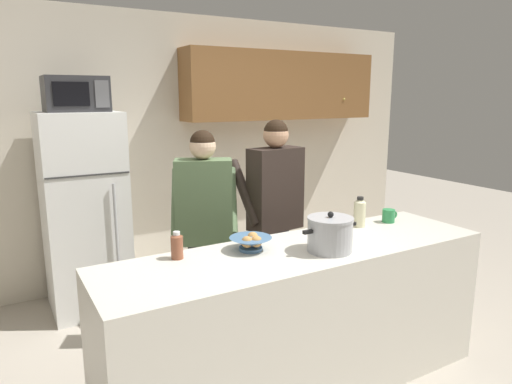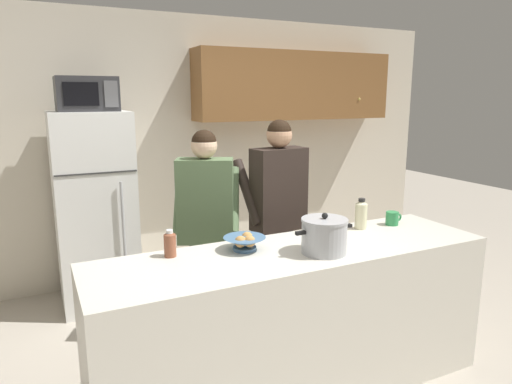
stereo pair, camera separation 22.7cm
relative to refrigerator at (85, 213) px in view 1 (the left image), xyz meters
name	(u,v)px [view 1 (the left image)]	position (x,y,z in m)	size (l,w,h in m)	color
ground_plane	(299,384)	(0.93, -1.85, -0.85)	(14.00, 14.00, 0.00)	#B2A899
back_wall_unit	(195,134)	(1.19, 0.40, 0.59)	(6.00, 0.48, 2.60)	beige
kitchen_island	(300,319)	(0.93, -1.85, -0.39)	(2.48, 0.68, 0.92)	silver
refrigerator	(85,213)	(0.00, 0.00, 0.00)	(0.64, 0.68, 1.70)	white
microwave	(76,94)	(0.00, -0.02, 0.99)	(0.48, 0.37, 0.28)	#2D2D30
person_near_pot	(204,214)	(0.66, -1.02, 0.14)	(0.59, 0.55, 1.59)	black
person_by_sink	(275,200)	(1.23, -1.06, 0.18)	(0.54, 0.46, 1.65)	#33384C
cooking_pot	(330,234)	(1.05, -1.97, 0.18)	(0.38, 0.27, 0.24)	#ADAFB5
coffee_mug	(389,216)	(1.83, -1.68, 0.12)	(0.13, 0.09, 0.10)	#2D8C4C
bread_bowl	(251,242)	(0.65, -1.72, 0.12)	(0.25, 0.25, 0.10)	#4C7299
bottle_near_edge	(177,245)	(0.22, -1.64, 0.15)	(0.07, 0.07, 0.16)	brown
bottle_mid_counter	(360,212)	(1.56, -1.66, 0.18)	(0.08, 0.08, 0.21)	beige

